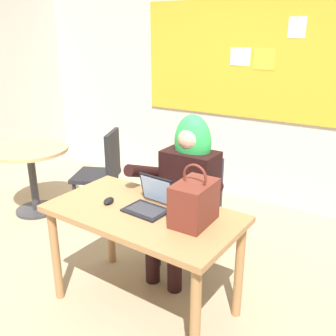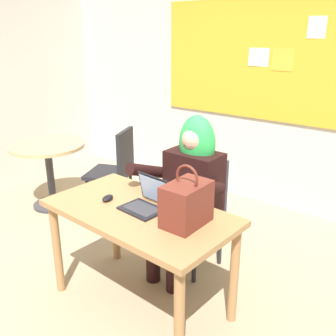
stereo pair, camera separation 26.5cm
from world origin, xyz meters
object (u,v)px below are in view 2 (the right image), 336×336
handbag (186,204)px  chair_spare_by_window (116,168)px  laptop (147,201)px  computer_mouse (108,198)px  chair_at_desk (198,206)px  side_table_round (49,161)px  person_costumed (189,184)px  desk_main (139,224)px

handbag → chair_spare_by_window: handbag is taller
laptop → computer_mouse: laptop is taller
chair_at_desk → handbag: size_ratio=2.40×
chair_spare_by_window → side_table_round: bearing=-0.0°
laptop → side_table_round: size_ratio=0.37×
chair_at_desk → person_costumed: bearing=1.1°
desk_main → handbag: (0.35, 0.03, 0.24)m
chair_at_desk → side_table_round: chair_at_desk is taller
computer_mouse → side_table_round: size_ratio=0.13×
person_costumed → computer_mouse: size_ratio=12.08×
side_table_round → handbag: bearing=-14.7°
desk_main → laptop: bearing=63.2°
desk_main → chair_at_desk: chair_at_desk is taller
desk_main → computer_mouse: (-0.27, -0.02, 0.12)m
chair_spare_by_window → person_costumed: bearing=140.1°
handbag → chair_spare_by_window: 1.79m
chair_spare_by_window → computer_mouse: bearing=110.1°
chair_at_desk → person_costumed: person_costumed is taller
chair_at_desk → side_table_round: 1.87m
person_costumed → laptop: size_ratio=4.29×
computer_mouse → chair_spare_by_window: 1.32m
laptop → handbag: handbag is taller
chair_at_desk → person_costumed: (-0.01, -0.13, 0.23)m
computer_mouse → handbag: bearing=-10.5°
laptop → person_costumed: bearing=98.7°
chair_at_desk → side_table_round: size_ratio=1.16×
person_costumed → handbag: bearing=34.8°
handbag → chair_at_desk: bearing=117.8°
side_table_round → chair_spare_by_window: 0.77m
desk_main → computer_mouse: bearing=-174.7°
person_costumed → laptop: person_costumed is taller
chair_at_desk → laptop: bearing=6.7°
computer_mouse → chair_spare_by_window: (-0.89, 0.94, -0.24)m
desk_main → side_table_round: 1.97m
laptop → handbag: size_ratio=0.78×
chair_spare_by_window → handbag: bearing=126.3°
person_costumed → chair_spare_by_window: person_costumed is taller
chair_at_desk → handbag: bearing=32.2°
desk_main → person_costumed: bearing=90.8°
chair_at_desk → chair_spare_by_window: (-1.15, 0.22, 0.01)m
chair_at_desk → laptop: size_ratio=3.09×
chair_at_desk → side_table_round: (-1.86, -0.09, 0.02)m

